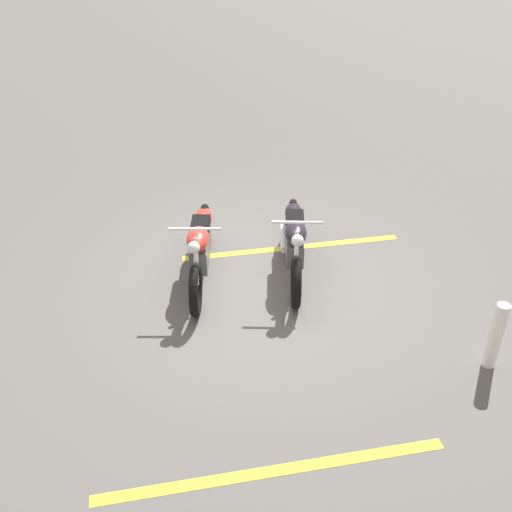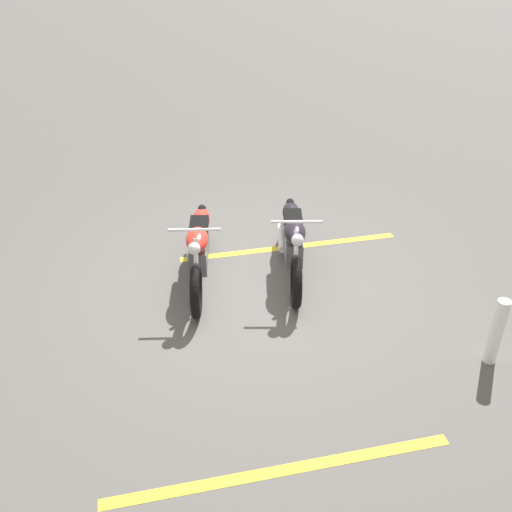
% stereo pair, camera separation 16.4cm
% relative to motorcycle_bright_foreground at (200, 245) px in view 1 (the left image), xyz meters
% --- Properties ---
extents(ground_plane, '(60.00, 60.00, 0.00)m').
position_rel_motorcycle_bright_foreground_xyz_m(ground_plane, '(0.32, 0.62, -0.46)').
color(ground_plane, '#514F4C').
extents(motorcycle_bright_foreground, '(2.21, 0.67, 1.04)m').
position_rel_motorcycle_bright_foreground_xyz_m(motorcycle_bright_foreground, '(0.00, 0.00, 0.00)').
color(motorcycle_bright_foreground, black).
rests_on(motorcycle_bright_foreground, ground).
extents(motorcycle_dark_foreground, '(2.20, 0.71, 1.04)m').
position_rel_motorcycle_bright_foreground_xyz_m(motorcycle_dark_foreground, '(0.06, 1.25, 0.00)').
color(motorcycle_dark_foreground, black).
rests_on(motorcycle_dark_foreground, ground).
extents(bollard_post, '(0.14, 0.14, 0.81)m').
position_rel_motorcycle_bright_foreground_xyz_m(bollard_post, '(2.33, 2.89, -0.06)').
color(bollard_post, white).
rests_on(bollard_post, ground).
extents(parking_stripe_near, '(0.17, 3.20, 0.01)m').
position_rel_motorcycle_bright_foreground_xyz_m(parking_stripe_near, '(-0.48, 1.37, -0.46)').
color(parking_stripe_near, yellow).
rests_on(parking_stripe_near, ground).
extents(parking_stripe_mid, '(0.17, 3.20, 0.01)m').
position_rel_motorcycle_bright_foreground_xyz_m(parking_stripe_mid, '(3.27, 0.31, -0.46)').
color(parking_stripe_mid, yellow).
rests_on(parking_stripe_mid, ground).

